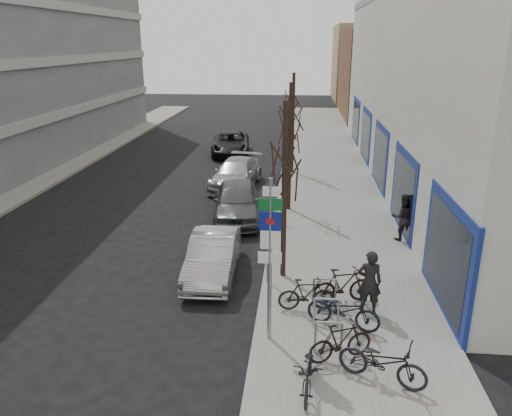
% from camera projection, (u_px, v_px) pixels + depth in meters
% --- Properties ---
extents(ground, '(120.00, 120.00, 0.00)m').
position_uv_depth(ground, '(174.00, 338.00, 12.49)').
color(ground, black).
rests_on(ground, ground).
extents(sidewalk_east, '(5.00, 70.00, 0.15)m').
position_uv_depth(sidewalk_east, '(332.00, 211.00, 21.53)').
color(sidewalk_east, slate).
rests_on(sidewalk_east, ground).
extents(brick_building_far, '(12.00, 14.00, 8.00)m').
position_uv_depth(brick_building_far, '(406.00, 75.00, 47.90)').
color(brick_building_far, brown).
rests_on(brick_building_far, ground).
extents(tan_building_far, '(13.00, 12.00, 9.00)m').
position_uv_depth(tan_building_far, '(387.00, 63.00, 61.86)').
color(tan_building_far, '#937A5B').
rests_on(tan_building_far, ground).
extents(highway_sign_pole, '(0.55, 0.10, 4.20)m').
position_uv_depth(highway_sign_pole, '(270.00, 251.00, 11.50)').
color(highway_sign_pole, gray).
rests_on(highway_sign_pole, ground).
extents(bike_rack, '(0.66, 2.26, 0.83)m').
position_uv_depth(bike_rack, '(326.00, 309.00, 12.53)').
color(bike_rack, gray).
rests_on(bike_rack, sidewalk_east).
extents(tree_near, '(1.80, 1.80, 5.50)m').
position_uv_depth(tree_near, '(285.00, 150.00, 14.27)').
color(tree_near, black).
rests_on(tree_near, ground).
extents(tree_mid, '(1.80, 1.80, 5.50)m').
position_uv_depth(tree_mid, '(291.00, 117.00, 20.41)').
color(tree_mid, black).
rests_on(tree_mid, ground).
extents(tree_far, '(1.80, 1.80, 5.50)m').
position_uv_depth(tree_far, '(293.00, 100.00, 26.55)').
color(tree_far, black).
rests_on(tree_far, ground).
extents(meter_front, '(0.10, 0.08, 1.27)m').
position_uv_depth(meter_front, '(267.00, 258.00, 14.85)').
color(meter_front, gray).
rests_on(meter_front, sidewalk_east).
extents(meter_mid, '(0.10, 0.08, 1.27)m').
position_uv_depth(meter_mid, '(277.00, 202.00, 20.05)').
color(meter_mid, gray).
rests_on(meter_mid, sidewalk_east).
extents(meter_back, '(0.10, 0.08, 1.27)m').
position_uv_depth(meter_back, '(282.00, 169.00, 25.24)').
color(meter_back, gray).
rests_on(meter_back, sidewalk_east).
extents(bike_near_left, '(0.63, 1.71, 1.03)m').
position_uv_depth(bike_near_left, '(309.00, 369.00, 10.25)').
color(bike_near_left, black).
rests_on(bike_near_left, sidewalk_east).
extents(bike_near_right, '(1.65, 1.09, 0.97)m').
position_uv_depth(bike_near_right, '(341.00, 341.00, 11.24)').
color(bike_near_right, black).
rests_on(bike_near_right, sidewalk_east).
extents(bike_mid_curb, '(1.96, 1.12, 1.14)m').
position_uv_depth(bike_mid_curb, '(344.00, 307.00, 12.51)').
color(bike_mid_curb, black).
rests_on(bike_mid_curb, sidewalk_east).
extents(bike_mid_inner, '(1.59, 0.66, 0.94)m').
position_uv_depth(bike_mid_inner, '(306.00, 294.00, 13.37)').
color(bike_mid_inner, black).
rests_on(bike_mid_inner, sidewalk_east).
extents(bike_far_curb, '(1.98, 1.26, 1.16)m').
position_uv_depth(bike_far_curb, '(383.00, 358.00, 10.48)').
color(bike_far_curb, black).
rests_on(bike_far_curb, sidewalk_east).
extents(bike_far_inner, '(1.82, 0.97, 1.06)m').
position_uv_depth(bike_far_inner, '(343.00, 285.00, 13.73)').
color(bike_far_inner, black).
rests_on(bike_far_inner, sidewalk_east).
extents(parked_car_front, '(1.52, 4.07, 1.33)m').
position_uv_depth(parked_car_front, '(213.00, 256.00, 15.63)').
color(parked_car_front, '#B2B2B7').
rests_on(parked_car_front, ground).
extents(parked_car_mid, '(2.39, 4.81, 1.58)m').
position_uv_depth(parked_car_mid, '(237.00, 201.00, 20.62)').
color(parked_car_mid, '#505156').
rests_on(parked_car_mid, ground).
extents(parked_car_back, '(2.56, 5.00, 1.39)m').
position_uv_depth(parked_car_back, '(236.00, 174.00, 25.24)').
color(parked_car_back, '#A3A4A8').
rests_on(parked_car_back, ground).
extents(lane_car, '(2.86, 5.30, 1.41)m').
position_uv_depth(lane_car, '(231.00, 144.00, 32.61)').
color(lane_car, black).
rests_on(lane_car, ground).
extents(pedestrian_near, '(0.66, 0.44, 1.77)m').
position_uv_depth(pedestrian_near, '(369.00, 282.00, 13.13)').
color(pedestrian_near, black).
rests_on(pedestrian_near, sidewalk_east).
extents(pedestrian_far, '(0.67, 0.48, 1.76)m').
position_uv_depth(pedestrian_far, '(403.00, 217.00, 18.01)').
color(pedestrian_far, black).
rests_on(pedestrian_far, sidewalk_east).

